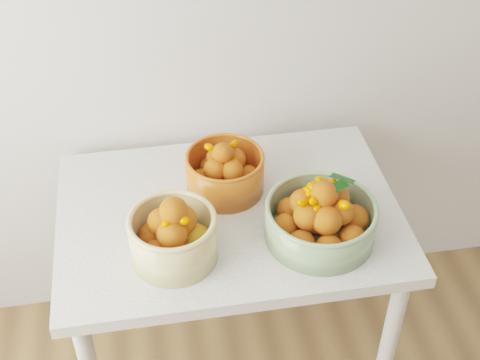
% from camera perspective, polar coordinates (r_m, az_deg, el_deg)
% --- Properties ---
extents(table, '(1.00, 0.70, 0.75)m').
position_cam_1_polar(table, '(2.03, -0.91, -4.64)').
color(table, silver).
rests_on(table, ground).
extents(bowl_cream, '(0.31, 0.31, 0.20)m').
position_cam_1_polar(bowl_cream, '(1.78, -5.71, -4.71)').
color(bowl_cream, '#D9C07E').
rests_on(bowl_cream, table).
extents(bowl_green, '(0.36, 0.36, 0.20)m').
position_cam_1_polar(bowl_green, '(1.85, 6.90, -3.23)').
color(bowl_green, '#81A170').
rests_on(bowl_green, table).
extents(bowl_orange, '(0.26, 0.26, 0.17)m').
position_cam_1_polar(bowl_orange, '(1.99, -1.30, 0.72)').
color(bowl_orange, '#CA4F19').
rests_on(bowl_orange, table).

